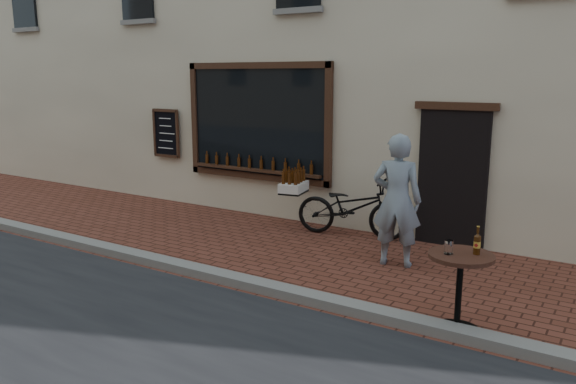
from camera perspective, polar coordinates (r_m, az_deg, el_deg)
The scene contains 5 objects.
ground at distance 7.47m, azimuth -6.40°, elevation -9.71°, with size 90.00×90.00×0.00m, color #57281C.
kerb at distance 7.60m, azimuth -5.46°, elevation -8.84°, with size 90.00×0.25×0.12m, color slate.
cargo_bicycle at distance 9.68m, azimuth 6.26°, elevation -1.50°, with size 2.30×1.01×1.08m.
bistro_table at distance 6.30m, azimuth 17.09°, elevation -8.21°, with size 0.69×0.69×1.18m.
pedestrian at distance 8.21m, azimuth 11.00°, elevation -0.84°, with size 0.70×0.46×1.93m, color gray.
Camera 1 is at (4.38, -5.41, 2.73)m, focal length 35.00 mm.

